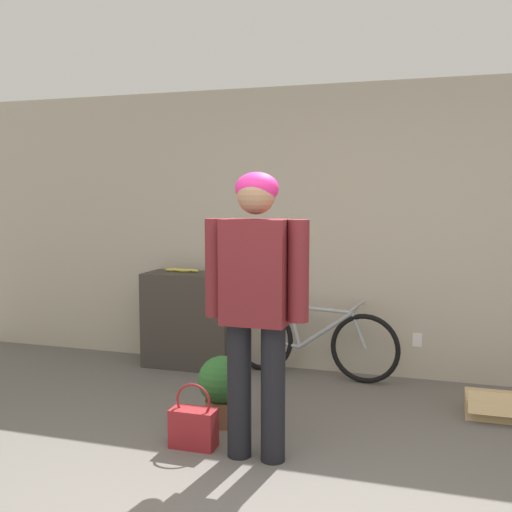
# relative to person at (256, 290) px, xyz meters

# --- Properties ---
(wall_back) EXTENTS (8.00, 0.07, 2.60)m
(wall_back) POSITION_rel_person_xyz_m (0.32, 1.99, 0.25)
(wall_back) COLOR #B7AD99
(wall_back) RESTS_ON ground_plane
(side_shelf) EXTENTS (0.85, 0.41, 0.89)m
(side_shelf) POSITION_rel_person_xyz_m (-1.20, 1.73, -0.61)
(side_shelf) COLOR #38332D
(side_shelf) RESTS_ON ground_plane
(person) EXTENTS (0.65, 0.26, 1.76)m
(person) POSITION_rel_person_xyz_m (0.00, 0.00, 0.00)
(person) COLOR black
(person) RESTS_ON ground_plane
(bicycle) EXTENTS (1.57, 0.46, 0.68)m
(bicycle) POSITION_rel_person_xyz_m (-0.03, 1.74, -0.72)
(bicycle) COLOR black
(bicycle) RESTS_ON ground_plane
(banana) EXTENTS (0.36, 0.09, 0.03)m
(banana) POSITION_rel_person_xyz_m (-1.30, 1.79, -0.14)
(banana) COLOR #EAD64C
(banana) RESTS_ON side_shelf
(handbag) EXTENTS (0.30, 0.15, 0.42)m
(handbag) POSITION_rel_person_xyz_m (-0.43, 0.03, -0.91)
(handbag) COLOR maroon
(handbag) RESTS_ON ground_plane
(cardboard_box) EXTENTS (0.56, 0.38, 0.21)m
(cardboard_box) POSITION_rel_person_xyz_m (1.54, 1.20, -0.97)
(cardboard_box) COLOR tan
(cardboard_box) RESTS_ON ground_plane
(potted_plant) EXTENTS (0.34, 0.34, 0.49)m
(potted_plant) POSITION_rel_person_xyz_m (-0.39, 0.45, -0.78)
(potted_plant) COLOR brown
(potted_plant) RESTS_ON ground_plane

